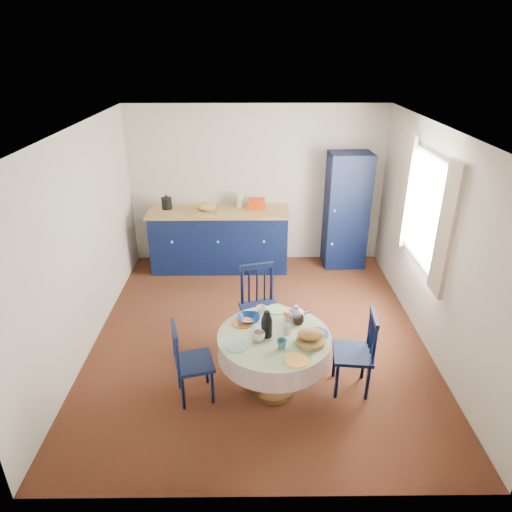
{
  "coord_description": "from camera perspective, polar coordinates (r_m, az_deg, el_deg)",
  "views": [
    {
      "loc": [
        -0.08,
        -4.74,
        3.31
      ],
      "look_at": [
        -0.03,
        0.2,
        0.99
      ],
      "focal_mm": 32.0,
      "sensor_mm": 36.0,
      "label": 1
    }
  ],
  "objects": [
    {
      "name": "ceiling",
      "position": [
        4.81,
        0.41,
        15.48
      ],
      "size": [
        4.5,
        4.5,
        0.0
      ],
      "primitive_type": "plane",
      "rotation": [
        3.14,
        0.0,
        0.0
      ],
      "color": "white",
      "rests_on": "wall_back"
    },
    {
      "name": "chair_far",
      "position": [
        5.37,
        0.54,
        -6.34
      ],
      "size": [
        0.54,
        0.52,
        0.99
      ],
      "rotation": [
        0.0,
        0.0,
        0.26
      ],
      "color": "black",
      "rests_on": "floor"
    },
    {
      "name": "dining_table",
      "position": [
        4.65,
        2.42,
        -11.06
      ],
      "size": [
        1.13,
        1.15,
        0.96
      ],
      "color": "#522A17",
      "rests_on": "floor"
    },
    {
      "name": "chair_right",
      "position": [
        4.84,
        12.46,
        -11.61
      ],
      "size": [
        0.42,
        0.44,
        0.91
      ],
      "rotation": [
        0.0,
        0.0,
        -1.66
      ],
      "color": "black",
      "rests_on": "floor"
    },
    {
      "name": "wall_right",
      "position": [
        5.57,
        21.42,
        1.65
      ],
      "size": [
        0.02,
        4.5,
        2.5
      ],
      "primitive_type": "cube",
      "color": "silver",
      "rests_on": "floor"
    },
    {
      "name": "cobalt_bowl",
      "position": [
        4.77,
        -0.89,
        -7.84
      ],
      "size": [
        0.23,
        0.23,
        0.06
      ],
      "primitive_type": "imported",
      "color": "navy",
      "rests_on": "dining_table"
    },
    {
      "name": "pantry_cabinet",
      "position": [
        7.3,
        11.22,
        5.54
      ],
      "size": [
        0.66,
        0.49,
        1.83
      ],
      "rotation": [
        0.0,
        0.0,
        0.04
      ],
      "color": "black",
      "rests_on": "floor"
    },
    {
      "name": "window",
      "position": [
        5.72,
        20.39,
        5.38
      ],
      "size": [
        0.1,
        1.74,
        1.45
      ],
      "color": "white",
      "rests_on": "wall_right"
    },
    {
      "name": "chair_left",
      "position": [
        4.69,
        -8.22,
        -12.91
      ],
      "size": [
        0.46,
        0.47,
        0.86
      ],
      "rotation": [
        0.0,
        0.0,
        1.84
      ],
      "color": "black",
      "rests_on": "floor"
    },
    {
      "name": "mug_a",
      "position": [
        4.48,
        0.34,
        -9.98
      ],
      "size": [
        0.12,
        0.12,
        0.1
      ],
      "primitive_type": "imported",
      "color": "silver",
      "rests_on": "dining_table"
    },
    {
      "name": "mug_d",
      "position": [
        4.88,
        0.65,
        -6.81
      ],
      "size": [
        0.1,
        0.1,
        0.09
      ],
      "primitive_type": "imported",
      "color": "silver",
      "rests_on": "dining_table"
    },
    {
      "name": "wall_left",
      "position": [
        5.51,
        -20.9,
        1.5
      ],
      "size": [
        0.02,
        4.5,
        2.5
      ],
      "primitive_type": "cube",
      "color": "silver",
      "rests_on": "floor"
    },
    {
      "name": "floor",
      "position": [
        5.78,
        0.33,
        -9.75
      ],
      "size": [
        4.5,
        4.5,
        0.0
      ],
      "primitive_type": "plane",
      "color": "black",
      "rests_on": "ground"
    },
    {
      "name": "kitchen_counter",
      "position": [
        7.23,
        -4.6,
        2.19
      ],
      "size": [
        2.17,
        0.68,
        1.21
      ],
      "rotation": [
        0.0,
        0.0,
        0.0
      ],
      "color": "black",
      "rests_on": "floor"
    },
    {
      "name": "mug_b",
      "position": [
        4.39,
        3.24,
        -10.9
      ],
      "size": [
        0.1,
        0.1,
        0.09
      ],
      "primitive_type": "imported",
      "color": "#2E6F72",
      "rests_on": "dining_table"
    },
    {
      "name": "mug_c",
      "position": [
        4.73,
        5.31,
        -8.01
      ],
      "size": [
        0.12,
        0.12,
        0.09
      ],
      "primitive_type": "imported",
      "color": "black",
      "rests_on": "dining_table"
    },
    {
      "name": "wall_back",
      "position": [
        7.29,
        0.09,
        8.76
      ],
      "size": [
        4.0,
        0.02,
        2.5
      ],
      "primitive_type": "cube",
      "color": "silver",
      "rests_on": "floor"
    }
  ]
}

